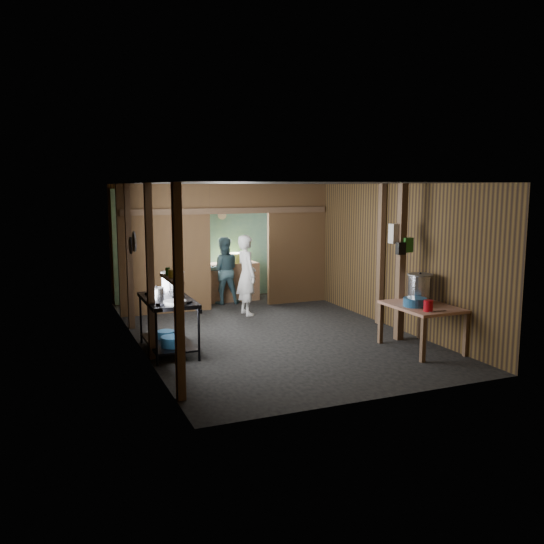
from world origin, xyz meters
name	(u,v)px	position (x,y,z in m)	size (l,w,h in m)	color
floor	(268,332)	(0.00, 0.00, 0.00)	(4.50, 7.00, 0.00)	black
ceiling	(268,183)	(0.00, 0.00, 2.60)	(4.50, 7.00, 0.00)	#2B2B2A
wall_back	(211,241)	(0.00, 3.50, 1.30)	(4.50, 0.00, 2.60)	brown
wall_front	(379,294)	(0.00, -3.50, 1.30)	(4.50, 0.00, 2.60)	brown
wall_left	(136,266)	(-2.25, 0.00, 1.30)	(0.00, 7.00, 2.60)	brown
wall_right	(378,253)	(2.25, 0.00, 1.30)	(0.00, 7.00, 2.60)	brown
partition_left	(165,249)	(-1.32, 2.20, 1.30)	(1.85, 0.10, 2.60)	brown
partition_right	(297,244)	(1.57, 2.20, 1.30)	(1.35, 0.10, 2.60)	brown
partition_header	(239,198)	(0.25, 2.20, 2.30)	(1.30, 0.10, 0.60)	brown
turquoise_panel	(211,244)	(0.00, 3.44, 1.25)	(4.40, 0.06, 2.50)	#80C2B5
back_counter	(231,282)	(0.30, 2.95, 0.42)	(1.20, 0.50, 0.85)	brown
wall_clock	(222,215)	(0.25, 3.40, 1.90)	(0.20, 0.20, 0.03)	silver
post_left_a	(179,294)	(-2.18, -2.60, 1.30)	(0.10, 0.12, 2.60)	brown
post_left_b	(150,273)	(-2.18, -0.80, 1.30)	(0.10, 0.12, 2.60)	brown
post_left_c	(129,257)	(-2.18, 1.20, 1.30)	(0.10, 0.12, 2.60)	brown
post_right	(381,255)	(2.18, -0.20, 1.30)	(0.10, 0.12, 2.60)	brown
post_free	(401,263)	(1.85, -1.30, 1.30)	(0.12, 0.12, 2.60)	brown
cross_beam	(229,211)	(0.00, 2.15, 2.05)	(4.40, 0.12, 0.12)	brown
pan_lid_big	(134,242)	(-2.21, 0.40, 1.65)	(0.34, 0.34, 0.03)	slate
pan_lid_small	(131,245)	(-2.21, 0.80, 1.55)	(0.30, 0.30, 0.03)	black
wall_shelf	(172,279)	(-2.15, -2.10, 1.40)	(0.14, 0.80, 0.03)	brown
jar_white	(176,277)	(-2.15, -2.35, 1.47)	(0.07, 0.07, 0.10)	silver
jar_yellow	(171,274)	(-2.15, -2.10, 1.47)	(0.08, 0.08, 0.10)	gold
jar_green	(168,271)	(-2.15, -1.88, 1.47)	(0.06, 0.06, 0.10)	#24691D
bag_white	(396,234)	(1.80, -1.22, 1.78)	(0.22, 0.15, 0.32)	silver
bag_green	(407,245)	(1.92, -1.36, 1.60)	(0.16, 0.12, 0.24)	#24691D
bag_black	(401,248)	(1.78, -1.38, 1.55)	(0.14, 0.10, 0.20)	black
gas_range	(168,325)	(-1.88, -0.54, 0.42)	(0.74, 1.44, 0.85)	black
prep_table	(422,327)	(1.83, -1.94, 0.36)	(0.88, 1.20, 0.71)	tan
stove_pot_large	(173,283)	(-1.71, -0.17, 1.01)	(0.37, 0.37, 0.37)	#B3B3BE
stove_pot_med	(157,294)	(-2.05, -0.56, 0.93)	(0.23, 0.23, 0.20)	#B3B3BE
frying_pan	(175,303)	(-1.88, -1.05, 0.88)	(0.34, 0.56, 0.08)	slate
blue_tub_front	(173,341)	(-1.88, -0.84, 0.24)	(0.36, 0.36, 0.15)	#235888
blue_tub_back	(166,334)	(-1.88, -0.33, 0.22)	(0.29, 0.29, 0.11)	#235888
stock_pot	(420,289)	(1.95, -1.69, 0.93)	(0.40, 0.40, 0.47)	#B3B3BE
wash_basin	(415,302)	(1.67, -1.96, 0.78)	(0.36, 0.36, 0.13)	#235888
pink_bucket	(428,306)	(1.63, -2.33, 0.79)	(0.14, 0.14, 0.17)	#B40B15
knife	(438,311)	(1.75, -2.41, 0.72)	(0.30, 0.04, 0.01)	#B3B3BE
yellow_tub	(238,258)	(0.46, 2.95, 0.96)	(0.39, 0.39, 0.22)	gold
cook	(247,275)	(0.13, 1.45, 0.80)	(0.58, 0.38, 1.60)	white
worker_back	(223,271)	(0.03, 2.66, 0.73)	(0.71, 0.56, 1.47)	#3A5C67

